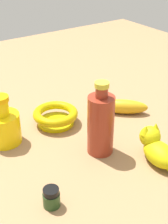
# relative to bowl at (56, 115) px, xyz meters

# --- Properties ---
(ground) EXTENTS (2.00, 2.00, 0.00)m
(ground) POSITION_rel_bowl_xyz_m (0.11, 0.03, -0.03)
(ground) COLOR #936D47
(bowl) EXTENTS (0.14, 0.14, 0.05)m
(bowl) POSITION_rel_bowl_xyz_m (0.00, 0.00, 0.00)
(bowl) COLOR #CBC008
(bowl) RESTS_ON ground
(cat_figurine) EXTENTS (0.14, 0.08, 0.09)m
(cat_figurine) POSITION_rel_bowl_xyz_m (0.30, 0.12, 0.01)
(cat_figurine) COLOR #C3BD0D
(cat_figurine) RESTS_ON ground
(bottle_tall) EXTENTS (0.07, 0.07, 0.20)m
(bottle_tall) POSITION_rel_bowl_xyz_m (0.19, 0.02, 0.06)
(bottle_tall) COLOR maroon
(bottle_tall) RESTS_ON ground
(nail_polish_jar) EXTENTS (0.04, 0.04, 0.05)m
(nail_polish_jar) POSITION_rel_bowl_xyz_m (0.29, -0.18, -0.01)
(nail_polish_jar) COLOR #23401C
(nail_polish_jar) RESTS_ON ground
(banana) EXTENTS (0.14, 0.15, 0.05)m
(banana) POSITION_rel_bowl_xyz_m (0.07, 0.22, -0.01)
(banana) COLOR gold
(banana) RESTS_ON ground
(bottle_short) EXTENTS (0.09, 0.09, 0.14)m
(bottle_short) POSITION_rel_bowl_xyz_m (0.00, -0.17, 0.02)
(bottle_short) COLOR yellow
(bottle_short) RESTS_ON ground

